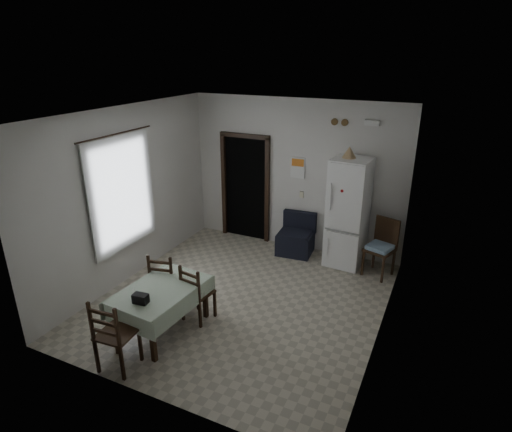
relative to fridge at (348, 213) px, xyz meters
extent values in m
plane|color=#A89F89|center=(-1.13, -1.93, -0.99)|extent=(4.50, 4.50, 0.00)
cube|color=black|center=(-2.18, 0.53, 0.06)|extent=(0.90, 0.45, 2.10)
cube|color=black|center=(-2.67, 0.29, 0.06)|extent=(0.08, 0.10, 2.18)
cube|color=black|center=(-1.69, 0.29, 0.06)|extent=(0.08, 0.10, 2.18)
cube|color=black|center=(-2.18, 0.29, 1.15)|extent=(1.06, 0.10, 0.08)
cube|color=silver|center=(-3.28, -2.13, 0.56)|extent=(0.10, 1.20, 1.60)
cube|color=beige|center=(-3.17, -2.13, 0.56)|extent=(0.02, 1.45, 1.85)
cylinder|color=black|center=(-3.16, -2.13, 1.51)|extent=(0.02, 1.60, 0.02)
cube|color=white|center=(-1.08, 0.31, 0.63)|extent=(0.28, 0.02, 0.40)
cube|color=orange|center=(-1.08, 0.30, 0.73)|extent=(0.24, 0.01, 0.14)
cube|color=beige|center=(-0.98, 0.31, 0.11)|extent=(0.08, 0.02, 0.12)
cylinder|color=brown|center=(-0.43, 0.30, 1.53)|extent=(0.12, 0.03, 0.12)
cylinder|color=brown|center=(-0.25, 0.30, 1.53)|extent=(0.12, 0.03, 0.12)
cube|color=white|center=(0.22, 0.28, 1.56)|extent=(0.25, 0.07, 0.09)
cone|color=tan|center=(-0.07, 0.03, 1.09)|extent=(0.25, 0.25, 0.19)
cube|color=black|center=(-1.80, -3.49, -0.26)|extent=(0.21, 0.14, 0.13)
camera|label=1|loc=(1.54, -7.10, 2.72)|focal=30.00mm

